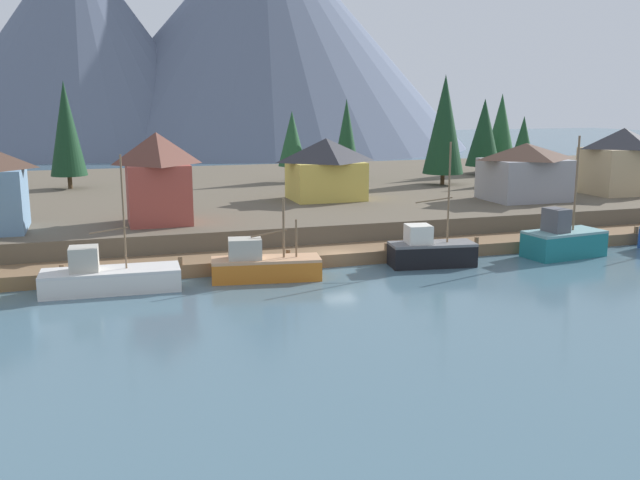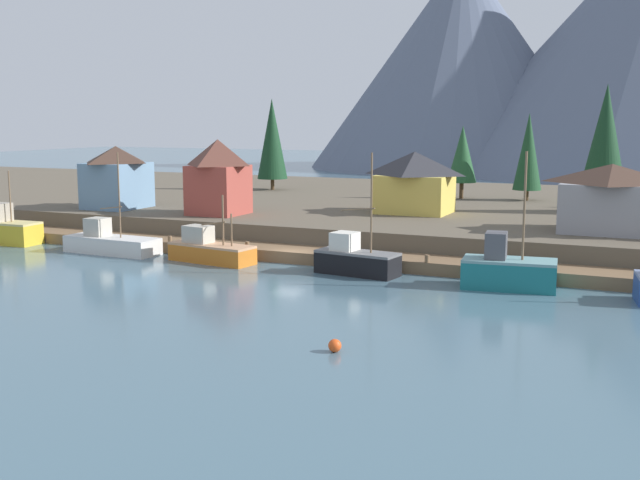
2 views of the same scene
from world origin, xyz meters
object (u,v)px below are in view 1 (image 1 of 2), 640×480
(house_red, at_px, (158,177))
(house_yellow, at_px, (326,168))
(fishing_boat_teal, at_px, (563,241))
(conifer_mid_left, at_px, (346,134))
(fishing_boat_orange, at_px, (263,265))
(conifer_mid_right, at_px, (501,128))
(house_tan, at_px, (622,160))
(conifer_centre, at_px, (523,145))
(conifer_near_left, at_px, (292,139))
(fishing_boat_black, at_px, (430,251))
(house_grey, at_px, (525,171))
(conifer_near_right, at_px, (484,132))
(conifer_back_right, at_px, (444,124))
(conifer_back_left, at_px, (66,129))
(fishing_boat_white, at_px, (108,278))

(house_red, xyz_separation_m, house_yellow, (17.65, 9.20, -0.64))
(fishing_boat_teal, distance_m, house_red, 33.71)
(conifer_mid_left, bearing_deg, fishing_boat_orange, -117.67)
(house_yellow, distance_m, conifer_mid_right, 37.97)
(conifer_mid_left, bearing_deg, house_tan, -44.07)
(house_red, bearing_deg, conifer_centre, 18.74)
(conifer_near_left, bearing_deg, house_tan, -34.95)
(conifer_near_left, height_order, conifer_centre, conifer_near_left)
(fishing_boat_black, bearing_deg, house_yellow, 102.65)
(conifer_mid_left, bearing_deg, conifer_centre, -31.06)
(conifer_near_left, relative_size, conifer_centre, 1.07)
(fishing_boat_orange, height_order, conifer_mid_left, conifer_mid_left)
(house_grey, height_order, conifer_mid_left, conifer_mid_left)
(fishing_boat_orange, height_order, conifer_mid_right, conifer_mid_right)
(house_yellow, xyz_separation_m, conifer_mid_right, (32.48, 19.44, 2.94))
(fishing_boat_orange, xyz_separation_m, conifer_near_right, (39.46, 37.13, 7.22))
(house_grey, xyz_separation_m, conifer_centre, (7.94, 12.53, 1.75))
(house_tan, distance_m, conifer_centre, 12.59)
(conifer_mid_right, xyz_separation_m, conifer_back_right, (-14.93, -11.41, 1.05))
(conifer_centre, bearing_deg, conifer_back_left, 167.81)
(conifer_mid_right, bearing_deg, conifer_mid_left, -175.04)
(fishing_boat_black, relative_size, conifer_mid_left, 0.93)
(conifer_back_left, bearing_deg, fishing_boat_white, -84.90)
(fishing_boat_black, distance_m, house_yellow, 21.14)
(house_grey, xyz_separation_m, conifer_mid_left, (-10.85, 23.85, 2.79))
(house_tan, bearing_deg, conifer_back_left, 158.27)
(conifer_back_left, height_order, conifer_centre, conifer_back_left)
(house_tan, height_order, conifer_mid_right, conifer_mid_right)
(house_red, distance_m, conifer_back_right, 39.34)
(house_yellow, xyz_separation_m, house_tan, (32.10, -5.53, 0.43))
(conifer_near_left, bearing_deg, conifer_mid_right, 5.72)
(fishing_boat_teal, xyz_separation_m, conifer_near_right, (14.38, 37.28, 6.94))
(fishing_boat_teal, xyz_separation_m, house_tan, (18.54, 15.36, 4.83))
(house_red, xyz_separation_m, conifer_near_right, (45.60, 25.60, 1.91))
(fishing_boat_white, xyz_separation_m, conifer_back_right, (39.65, 28.66, 8.76))
(fishing_boat_teal, height_order, conifer_mid_right, conifer_mid_right)
(house_yellow, bearing_deg, fishing_boat_orange, -119.04)
(fishing_boat_black, bearing_deg, house_tan, 34.18)
(fishing_boat_white, xyz_separation_m, house_tan, (54.21, 15.10, 5.20))
(house_tan, height_order, conifer_near_left, conifer_near_left)
(fishing_boat_teal, xyz_separation_m, conifer_centre, (13.69, 26.92, 5.90))
(fishing_boat_teal, xyz_separation_m, house_yellow, (-13.56, 20.89, 4.40))
(fishing_boat_orange, bearing_deg, fishing_boat_black, 9.22)
(conifer_near_right, bearing_deg, conifer_back_right, -141.19)
(fishing_boat_orange, height_order, conifer_near_right, conifer_near_right)
(conifer_near_right, height_order, conifer_mid_right, conifer_mid_right)
(fishing_boat_orange, relative_size, fishing_boat_teal, 0.82)
(fishing_boat_teal, distance_m, conifer_centre, 30.78)
(conifer_near_left, bearing_deg, fishing_boat_white, -121.93)
(fishing_boat_white, distance_m, conifer_near_left, 44.04)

